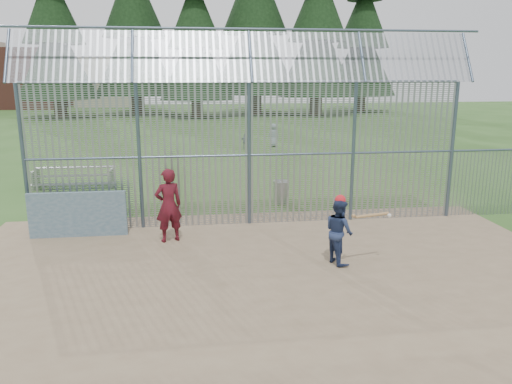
{
  "coord_description": "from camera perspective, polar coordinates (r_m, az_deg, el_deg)",
  "views": [
    {
      "loc": [
        -1.56,
        -10.16,
        4.25
      ],
      "look_at": [
        0.0,
        2.0,
        1.3
      ],
      "focal_mm": 35.0,
      "sensor_mm": 36.0,
      "label": 1
    }
  ],
  "objects": [
    {
      "name": "distant_buildings",
      "position": [
        70.08,
        -25.84,
        11.7
      ],
      "size": [
        26.5,
        10.5,
        8.0
      ],
      "color": "brown",
      "rests_on": "ground"
    },
    {
      "name": "backstop_fence",
      "position": [
        14.13,
        6.59,
        5.75
      ],
      "size": [
        20.09,
        0.81,
        5.3
      ],
      "color": "#47566B",
      "rests_on": "ground"
    },
    {
      "name": "dugout_wall",
      "position": [
        13.9,
        -19.69,
        -2.43
      ],
      "size": [
        2.5,
        0.12,
        1.2
      ],
      "primitive_type": "cube",
      "color": "#38566B",
      "rests_on": "dirt_infield"
    },
    {
      "name": "trash_can",
      "position": [
        16.58,
        2.89,
        0.02
      ],
      "size": [
        0.56,
        0.56,
        0.82
      ],
      "color": "gray",
      "rests_on": "ground"
    },
    {
      "name": "bg_kid_standing",
      "position": [
        29.28,
        2.01,
        6.51
      ],
      "size": [
        0.69,
        0.47,
        1.35
      ],
      "primitive_type": "imported",
      "rotation": [
        0.0,
        0.0,
        3.21
      ],
      "color": "slate",
      "rests_on": "ground"
    },
    {
      "name": "dirt_infield",
      "position": [
        10.67,
        1.73,
        -9.9
      ],
      "size": [
        14.0,
        10.0,
        0.02
      ],
      "primitive_type": "cube",
      "color": "#756047",
      "rests_on": "ground"
    },
    {
      "name": "ground",
      "position": [
        11.13,
        1.32,
        -8.94
      ],
      "size": [
        120.0,
        120.0,
        0.0
      ],
      "primitive_type": "plane",
      "color": "#2D511E",
      "rests_on": "ground"
    },
    {
      "name": "batter",
      "position": [
        11.41,
        9.47,
        -4.45
      ],
      "size": [
        0.75,
        0.86,
        1.49
      ],
      "primitive_type": "imported",
      "rotation": [
        0.0,
        0.0,
        1.86
      ],
      "color": "navy",
      "rests_on": "dirt_infield"
    },
    {
      "name": "bleacher",
      "position": [
        20.03,
        -20.04,
        1.65
      ],
      "size": [
        3.0,
        0.95,
        0.72
      ],
      "color": "gray",
      "rests_on": "ground"
    },
    {
      "name": "batting_gear",
      "position": [
        11.25,
        10.59,
        -1.38
      ],
      "size": [
        1.24,
        0.4,
        0.51
      ],
      "color": "red",
      "rests_on": "ground"
    },
    {
      "name": "bg_kid_seated",
      "position": [
        28.31,
        -1.27,
        5.79
      ],
      "size": [
        0.55,
        0.42,
        0.87
      ],
      "primitive_type": "imported",
      "rotation": [
        0.0,
        0.0,
        2.67
      ],
      "color": "slate",
      "rests_on": "ground"
    },
    {
      "name": "conifer_row",
      "position": [
        52.2,
        -3.64,
        20.76
      ],
      "size": [
        38.48,
        12.26,
        20.2
      ],
      "color": "#332319",
      "rests_on": "ground"
    },
    {
      "name": "onlooker",
      "position": [
        12.82,
        -9.97,
        -1.5
      ],
      "size": [
        0.8,
        0.65,
        1.9
      ],
      "primitive_type": "imported",
      "rotation": [
        0.0,
        0.0,
        3.47
      ],
      "color": "maroon",
      "rests_on": "dirt_infield"
    }
  ]
}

